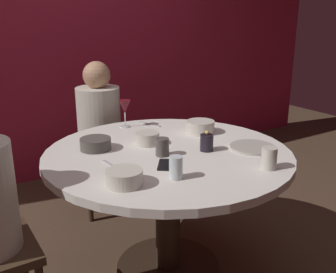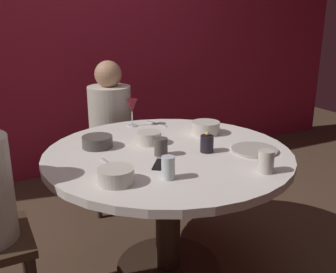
{
  "view_description": "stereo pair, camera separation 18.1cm",
  "coord_description": "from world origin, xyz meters",
  "px_view_note": "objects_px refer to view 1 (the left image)",
  "views": [
    {
      "loc": [
        -1.05,
        -1.65,
        1.44
      ],
      "look_at": [
        0.0,
        0.0,
        0.82
      ],
      "focal_mm": 41.75,
      "sensor_mm": 36.0,
      "label": 1
    },
    {
      "loc": [
        -0.9,
        -1.74,
        1.44
      ],
      "look_at": [
        0.0,
        0.0,
        0.82
      ],
      "focal_mm": 41.75,
      "sensor_mm": 36.0,
      "label": 2
    }
  ],
  "objects_px": {
    "bowl_sauce_side": "(200,127)",
    "cup_by_left_diner": "(176,168)",
    "wine_glass": "(125,108)",
    "cell_phone": "(166,165)",
    "candle_holder": "(207,142)",
    "seated_diner_back": "(99,120)",
    "bowl_serving_large": "(96,144)",
    "bowl_small_white": "(124,178)",
    "dining_table": "(168,178)",
    "cup_by_right_diner": "(269,158)",
    "dinner_plate": "(252,147)",
    "bowl_salad_center": "(147,138)",
    "cup_near_candle": "(162,147)"
  },
  "relations": [
    {
      "from": "cup_near_candle",
      "to": "bowl_serving_large",
      "type": "bearing_deg",
      "value": 132.71
    },
    {
      "from": "cell_phone",
      "to": "cup_by_left_diner",
      "type": "relative_size",
      "value": 1.35
    },
    {
      "from": "seated_diner_back",
      "to": "bowl_sauce_side",
      "type": "bearing_deg",
      "value": 24.33
    },
    {
      "from": "candle_holder",
      "to": "bowl_salad_center",
      "type": "height_order",
      "value": "candle_holder"
    },
    {
      "from": "cup_by_right_diner",
      "to": "cell_phone",
      "type": "bearing_deg",
      "value": 142.85
    },
    {
      "from": "wine_glass",
      "to": "bowl_small_white",
      "type": "distance_m",
      "value": 0.9
    },
    {
      "from": "candle_holder",
      "to": "bowl_small_white",
      "type": "relative_size",
      "value": 0.7
    },
    {
      "from": "wine_glass",
      "to": "cell_phone",
      "type": "bearing_deg",
      "value": -100.92
    },
    {
      "from": "bowl_small_white",
      "to": "dinner_plate",
      "type": "bearing_deg",
      "value": 3.63
    },
    {
      "from": "cell_phone",
      "to": "bowl_small_white",
      "type": "distance_m",
      "value": 0.28
    },
    {
      "from": "dining_table",
      "to": "cup_near_candle",
      "type": "relative_size",
      "value": 14.25
    },
    {
      "from": "dining_table",
      "to": "bowl_small_white",
      "type": "xyz_separation_m",
      "value": [
        -0.39,
        -0.27,
        0.19
      ]
    },
    {
      "from": "bowl_salad_center",
      "to": "bowl_small_white",
      "type": "height_order",
      "value": "same"
    },
    {
      "from": "dinner_plate",
      "to": "cup_by_right_diner",
      "type": "height_order",
      "value": "cup_by_right_diner"
    },
    {
      "from": "wine_glass",
      "to": "candle_holder",
      "type": "bearing_deg",
      "value": -75.77
    },
    {
      "from": "wine_glass",
      "to": "cup_by_left_diner",
      "type": "bearing_deg",
      "value": -101.82
    },
    {
      "from": "dining_table",
      "to": "bowl_sauce_side",
      "type": "xyz_separation_m",
      "value": [
        0.35,
        0.17,
        0.19
      ]
    },
    {
      "from": "candle_holder",
      "to": "wine_glass",
      "type": "xyz_separation_m",
      "value": [
        -0.16,
        0.64,
        0.08
      ]
    },
    {
      "from": "wine_glass",
      "to": "seated_diner_back",
      "type": "bearing_deg",
      "value": 91.83
    },
    {
      "from": "bowl_small_white",
      "to": "bowl_sauce_side",
      "type": "relative_size",
      "value": 0.93
    },
    {
      "from": "wine_glass",
      "to": "cup_by_right_diner",
      "type": "xyz_separation_m",
      "value": [
        0.25,
        -1.0,
        -0.08
      ]
    },
    {
      "from": "dinner_plate",
      "to": "cup_near_candle",
      "type": "height_order",
      "value": "cup_near_candle"
    },
    {
      "from": "seated_diner_back",
      "to": "cup_by_left_diner",
      "type": "distance_m",
      "value": 1.28
    },
    {
      "from": "cup_near_candle",
      "to": "cup_by_left_diner",
      "type": "bearing_deg",
      "value": -110.13
    },
    {
      "from": "wine_glass",
      "to": "cell_phone",
      "type": "distance_m",
      "value": 0.73
    },
    {
      "from": "dining_table",
      "to": "bowl_salad_center",
      "type": "distance_m",
      "value": 0.25
    },
    {
      "from": "cell_phone",
      "to": "bowl_serving_large",
      "type": "xyz_separation_m",
      "value": [
        -0.19,
        0.4,
        0.03
      ]
    },
    {
      "from": "bowl_small_white",
      "to": "cup_by_left_diner",
      "type": "bearing_deg",
      "value": -15.27
    },
    {
      "from": "dinner_plate",
      "to": "cup_by_right_diner",
      "type": "relative_size",
      "value": 2.34
    },
    {
      "from": "cell_phone",
      "to": "cup_near_candle",
      "type": "xyz_separation_m",
      "value": [
        0.06,
        0.13,
        0.04
      ]
    },
    {
      "from": "seated_diner_back",
      "to": "dinner_plate",
      "type": "height_order",
      "value": "seated_diner_back"
    },
    {
      "from": "dining_table",
      "to": "candle_holder",
      "type": "xyz_separation_m",
      "value": [
        0.18,
        -0.11,
        0.2
      ]
    },
    {
      "from": "bowl_serving_large",
      "to": "dining_table",
      "type": "bearing_deg",
      "value": -35.89
    },
    {
      "from": "wine_glass",
      "to": "dinner_plate",
      "type": "distance_m",
      "value": 0.85
    },
    {
      "from": "cup_by_right_diner",
      "to": "seated_diner_back",
      "type": "bearing_deg",
      "value": 100.72
    },
    {
      "from": "wine_glass",
      "to": "bowl_salad_center",
      "type": "xyz_separation_m",
      "value": [
        -0.05,
        -0.38,
        -0.09
      ]
    },
    {
      "from": "wine_glass",
      "to": "bowl_salad_center",
      "type": "height_order",
      "value": "wine_glass"
    },
    {
      "from": "wine_glass",
      "to": "dinner_plate",
      "type": "bearing_deg",
      "value": -62.24
    },
    {
      "from": "bowl_small_white",
      "to": "cup_by_right_diner",
      "type": "height_order",
      "value": "cup_by_right_diner"
    },
    {
      "from": "seated_diner_back",
      "to": "bowl_serving_large",
      "type": "xyz_separation_m",
      "value": [
        -0.32,
        -0.71,
        0.07
      ]
    },
    {
      "from": "bowl_small_white",
      "to": "bowl_sauce_side",
      "type": "bearing_deg",
      "value": 30.86
    },
    {
      "from": "bowl_salad_center",
      "to": "bowl_sauce_side",
      "type": "xyz_separation_m",
      "value": [
        0.38,
        0.02,
        0.0
      ]
    },
    {
      "from": "seated_diner_back",
      "to": "bowl_small_white",
      "type": "height_order",
      "value": "seated_diner_back"
    },
    {
      "from": "bowl_small_white",
      "to": "wine_glass",
      "type": "bearing_deg",
      "value": 63.26
    },
    {
      "from": "seated_diner_back",
      "to": "cell_phone",
      "type": "distance_m",
      "value": 1.12
    },
    {
      "from": "seated_diner_back",
      "to": "bowl_sauce_side",
      "type": "xyz_separation_m",
      "value": [
        0.35,
        -0.77,
        0.08
      ]
    },
    {
      "from": "dining_table",
      "to": "cup_by_right_diner",
      "type": "height_order",
      "value": "cup_by_right_diner"
    },
    {
      "from": "wine_glass",
      "to": "cup_near_candle",
      "type": "distance_m",
      "value": 0.59
    },
    {
      "from": "cell_phone",
      "to": "cup_by_right_diner",
      "type": "distance_m",
      "value": 0.49
    },
    {
      "from": "bowl_sauce_side",
      "to": "cup_by_left_diner",
      "type": "distance_m",
      "value": 0.72
    }
  ]
}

